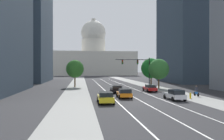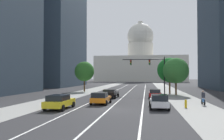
% 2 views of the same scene
% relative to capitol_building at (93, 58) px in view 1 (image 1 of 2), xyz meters
% --- Properties ---
extents(ground_plane, '(400.00, 400.00, 0.00)m').
position_rel_capitol_building_xyz_m(ground_plane, '(0.00, -88.77, -11.82)').
color(ground_plane, '#2B2B2D').
extents(sidewalk_left, '(4.81, 130.00, 0.01)m').
position_rel_capitol_building_xyz_m(sidewalk_left, '(-9.20, -93.77, -11.81)').
color(sidewalk_left, gray).
rests_on(sidewalk_left, ground).
extents(sidewalk_right, '(4.81, 130.00, 0.01)m').
position_rel_capitol_building_xyz_m(sidewalk_right, '(9.20, -93.77, -11.81)').
color(sidewalk_right, gray).
rests_on(sidewalk_right, ground).
extents(lane_stripe_left, '(0.16, 90.00, 0.01)m').
position_rel_capitol_building_xyz_m(lane_stripe_left, '(-3.40, -103.77, -11.81)').
color(lane_stripe_left, white).
rests_on(lane_stripe_left, ground).
extents(lane_stripe_center, '(0.16, 90.00, 0.01)m').
position_rel_capitol_building_xyz_m(lane_stripe_center, '(0.00, -103.77, -11.81)').
color(lane_stripe_center, white).
rests_on(lane_stripe_center, ground).
extents(lane_stripe_right, '(0.16, 90.00, 0.01)m').
position_rel_capitol_building_xyz_m(lane_stripe_right, '(3.40, -103.77, -11.81)').
color(lane_stripe_right, white).
rests_on(lane_stripe_right, ground).
extents(office_tower_far_left, '(17.33, 30.09, 41.27)m').
position_rel_capitol_building_xyz_m(office_tower_far_left, '(-28.22, -74.75, 8.85)').
color(office_tower_far_left, '#334251').
rests_on(office_tower_far_left, ground).
extents(office_tower_far_right, '(14.90, 23.87, 47.15)m').
position_rel_capitol_building_xyz_m(office_tower_far_right, '(27.05, -85.84, 11.79)').
color(office_tower_far_right, '#334251').
rests_on(office_tower_far_right, ground).
extents(capitol_building, '(54.76, 28.04, 38.38)m').
position_rel_capitol_building_xyz_m(capitol_building, '(0.00, 0.00, 0.00)').
color(capitol_building, beige).
rests_on(capitol_building, ground).
extents(car_black, '(2.21, 4.23, 1.40)m').
position_rel_capitol_building_xyz_m(car_black, '(-1.71, -116.15, -11.08)').
color(car_black, black).
rests_on(car_black, ground).
extents(car_white, '(2.04, 4.41, 1.51)m').
position_rel_capitol_building_xyz_m(car_white, '(5.10, -127.36, -11.04)').
color(car_white, silver).
rests_on(car_white, ground).
extents(car_orange, '(2.13, 4.05, 1.45)m').
position_rel_capitol_building_xyz_m(car_orange, '(-1.70, -124.27, -11.07)').
color(car_orange, orange).
rests_on(car_orange, ground).
extents(car_yellow, '(2.16, 4.64, 1.49)m').
position_rel_capitol_building_xyz_m(car_yellow, '(-5.10, -129.16, -11.04)').
color(car_yellow, yellow).
rests_on(car_yellow, ground).
extents(car_red, '(1.99, 4.65, 1.39)m').
position_rel_capitol_building_xyz_m(car_red, '(5.09, -115.06, -11.08)').
color(car_red, red).
rests_on(car_red, ground).
extents(traffic_signal_mast, '(7.85, 0.39, 6.99)m').
position_rel_capitol_building_xyz_m(traffic_signal_mast, '(4.69, -107.90, -6.78)').
color(traffic_signal_mast, black).
rests_on(traffic_signal_mast, ground).
extents(fire_hydrant, '(0.26, 0.35, 0.91)m').
position_rel_capitol_building_xyz_m(fire_hydrant, '(7.99, -126.22, -11.36)').
color(fire_hydrant, yellow).
rests_on(fire_hydrant, ground).
extents(cyclist, '(0.37, 1.70, 1.72)m').
position_rel_capitol_building_xyz_m(cyclist, '(10.43, -123.35, -10.97)').
color(cyclist, black).
rests_on(cyclist, ground).
extents(street_tree_mid_right, '(4.76, 4.76, 6.98)m').
position_rel_capitol_building_xyz_m(street_tree_mid_right, '(8.24, -105.50, -7.23)').
color(street_tree_mid_right, '#51381E').
rests_on(street_tree_mid_right, ground).
extents(street_tree_near_right, '(4.61, 4.61, 6.71)m').
position_rel_capitol_building_xyz_m(street_tree_near_right, '(9.04, -108.65, -7.43)').
color(street_tree_near_right, '#51381E').
rests_on(street_tree_near_right, ground).
extents(street_tree_mid_left, '(4.34, 4.34, 6.62)m').
position_rel_capitol_building_xyz_m(street_tree_mid_left, '(-9.76, -101.51, -7.37)').
color(street_tree_mid_left, '#51381E').
rests_on(street_tree_mid_left, ground).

